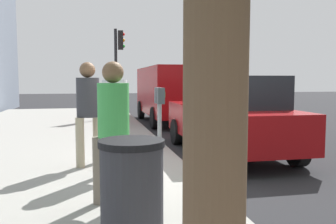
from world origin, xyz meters
TOP-DOWN VIEW (x-y plane):
  - ground_plane at (0.00, 0.00)m, footprint 80.00×80.00m
  - sidewalk_slab at (0.00, 3.00)m, footprint 28.00×6.00m
  - parking_meter at (-0.37, 0.60)m, footprint 0.36×0.12m
  - pedestrian_at_meter at (-0.37, 1.33)m, footprint 0.54×0.39m
  - pedestrian_bystander at (-1.76, 1.43)m, footprint 0.38×0.52m
  - parking_officer at (0.37, 1.75)m, footprint 0.42×0.45m
  - parked_sedan_near at (1.45, -1.35)m, footprint 4.41×1.98m
  - parked_van_far at (7.67, -1.35)m, footprint 5.21×2.14m
  - traffic_signal at (8.72, 0.61)m, footprint 0.24×0.44m
  - trash_bin at (-3.04, 1.35)m, footprint 0.59×0.59m

SIDE VIEW (x-z plane):
  - ground_plane at x=0.00m, z-range 0.00..0.00m
  - sidewalk_slab at x=0.00m, z-range 0.00..0.15m
  - trash_bin at x=-3.04m, z-range 0.15..1.16m
  - parked_sedan_near at x=1.45m, z-range 0.01..1.78m
  - parking_meter at x=-0.37m, z-range 0.46..1.87m
  - pedestrian_bystander at x=-1.76m, z-range 0.31..2.07m
  - pedestrian_at_meter at x=-0.37m, z-range 0.32..2.12m
  - parking_officer at x=0.37m, z-range 0.33..2.18m
  - parked_van_far at x=7.67m, z-range 0.17..2.35m
  - traffic_signal at x=8.72m, z-range 0.78..4.38m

